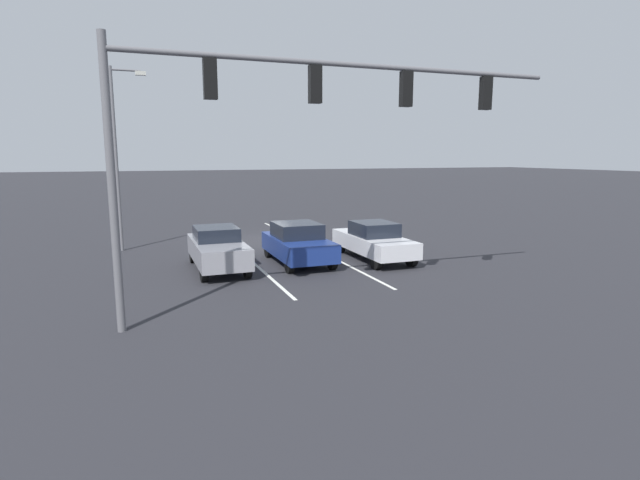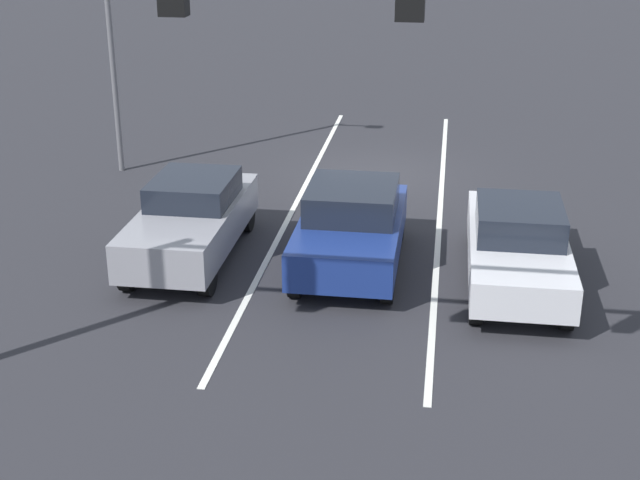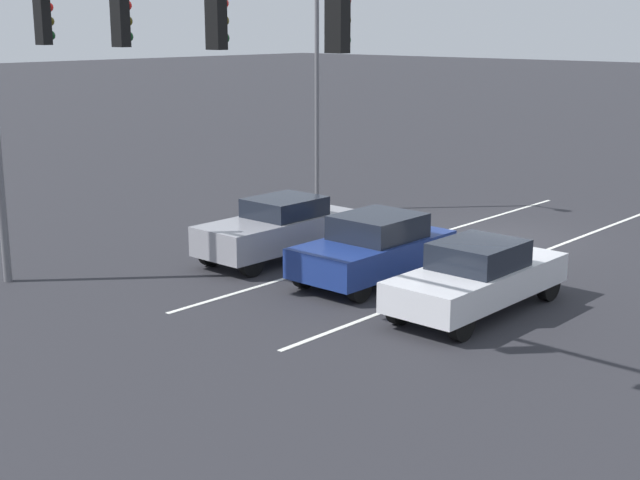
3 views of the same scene
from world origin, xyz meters
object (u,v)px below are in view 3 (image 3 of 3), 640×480
object	(u,v)px
car_silver_leftlane_front	(478,276)
car_navy_midlane_front	(374,248)
car_gray_rightlane_front	(278,228)
traffic_signal_gantry	(101,56)
street_lamp_right_shoulder	(320,71)

from	to	relation	value
car_silver_leftlane_front	car_navy_midlane_front	world-z (taller)	car_navy_midlane_front
car_gray_rightlane_front	car_navy_midlane_front	bearing A→B (deg)	-179.03
car_navy_midlane_front	traffic_signal_gantry	distance (m)	7.77
street_lamp_right_shoulder	car_silver_leftlane_front	bearing A→B (deg)	149.48
car_silver_leftlane_front	traffic_signal_gantry	world-z (taller)	traffic_signal_gantry
car_silver_leftlane_front	traffic_signal_gantry	xyz separation A→B (m)	(5.26, 5.51, 4.60)
street_lamp_right_shoulder	car_gray_rightlane_front	bearing A→B (deg)	121.85
traffic_signal_gantry	street_lamp_right_shoulder	world-z (taller)	street_lamp_right_shoulder
car_gray_rightlane_front	street_lamp_right_shoulder	bearing A→B (deg)	-58.15
car_silver_leftlane_front	traffic_signal_gantry	size ratio (longest dim) A/B	0.38
car_gray_rightlane_front	traffic_signal_gantry	size ratio (longest dim) A/B	0.36
car_silver_leftlane_front	car_navy_midlane_front	distance (m)	3.15
street_lamp_right_shoulder	car_navy_midlane_front	bearing A→B (deg)	140.90
car_navy_midlane_front	street_lamp_right_shoulder	bearing A→B (deg)	-39.10
car_gray_rightlane_front	street_lamp_right_shoulder	size ratio (longest dim) A/B	0.56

